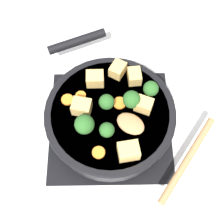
{
  "coord_description": "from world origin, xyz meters",
  "views": [
    {
      "loc": [
        0.0,
        0.31,
        0.75
      ],
      "look_at": [
        0.0,
        0.0,
        0.08
      ],
      "focal_mm": 50.0,
      "sensor_mm": 36.0,
      "label": 1
    }
  ],
  "objects": [
    {
      "name": "ground_plane",
      "position": [
        0.0,
        0.0,
        0.0
      ],
      "size": [
        2.4,
        2.4,
        0.0
      ],
      "primitive_type": "plane",
      "color": "white"
    },
    {
      "name": "front_burner_grate",
      "position": [
        0.0,
        0.0,
        0.01
      ],
      "size": [
        0.31,
        0.31,
        0.03
      ],
      "color": "black",
      "rests_on": "ground_plane"
    },
    {
      "name": "skillet_pan",
      "position": [
        0.0,
        -0.0,
        0.06
      ],
      "size": [
        0.32,
        0.42,
        0.05
      ],
      "color": "black",
      "rests_on": "front_burner_grate"
    },
    {
      "name": "wooden_spoon",
      "position": [
        -0.11,
        0.08,
        0.09
      ],
      "size": [
        0.24,
        0.22,
        0.02
      ],
      "color": "#A87A4C",
      "rests_on": "skillet_pan"
    },
    {
      "name": "tofu_cube_center_large",
      "position": [
        -0.08,
        -0.01,
        0.1
      ],
      "size": [
        0.05,
        0.04,
        0.03
      ],
      "primitive_type": "cube",
      "rotation": [
        0.0,
        0.0,
        2.77
      ],
      "color": "tan",
      "rests_on": "skillet_pan"
    },
    {
      "name": "tofu_cube_near_handle",
      "position": [
        0.04,
        -0.08,
        0.1
      ],
      "size": [
        0.04,
        0.03,
        0.03
      ],
      "primitive_type": "cube",
      "rotation": [
        0.0,
        0.0,
        0.01
      ],
      "color": "tan",
      "rests_on": "skillet_pan"
    },
    {
      "name": "tofu_cube_east_chunk",
      "position": [
        0.07,
        -0.01,
        0.1
      ],
      "size": [
        0.05,
        0.04,
        0.03
      ],
      "primitive_type": "cube",
      "rotation": [
        0.0,
        0.0,
        6.08
      ],
      "color": "tan",
      "rests_on": "skillet_pan"
    },
    {
      "name": "tofu_cube_west_chunk",
      "position": [
        -0.06,
        -0.09,
        0.1
      ],
      "size": [
        0.03,
        0.04,
        0.03
      ],
      "primitive_type": "cube",
      "rotation": [
        0.0,
        0.0,
        1.67
      ],
      "color": "tan",
      "rests_on": "skillet_pan"
    },
    {
      "name": "tofu_cube_back_piece",
      "position": [
        -0.02,
        -0.11,
        0.1
      ],
      "size": [
        0.05,
        0.05,
        0.03
      ],
      "primitive_type": "cube",
      "rotation": [
        0.0,
        0.0,
        1.05
      ],
      "color": "tan",
      "rests_on": "skillet_pan"
    },
    {
      "name": "tofu_cube_front_piece",
      "position": [
        -0.04,
        0.1,
        0.1
      ],
      "size": [
        0.05,
        0.04,
        0.04
      ],
      "primitive_type": "cube",
      "rotation": [
        0.0,
        0.0,
        0.16
      ],
      "color": "tan",
      "rests_on": "skillet_pan"
    },
    {
      "name": "broccoli_floret_near_spoon",
      "position": [
        -0.1,
        -0.05,
        0.11
      ],
      "size": [
        0.04,
        0.04,
        0.04
      ],
      "color": "#709956",
      "rests_on": "skillet_pan"
    },
    {
      "name": "broccoli_floret_center_top",
      "position": [
        0.01,
        -0.01,
        0.11
      ],
      "size": [
        0.04,
        0.04,
        0.04
      ],
      "color": "#709956",
      "rests_on": "skillet_pan"
    },
    {
      "name": "broccoli_floret_east_rim",
      "position": [
        0.01,
        0.06,
        0.1
      ],
      "size": [
        0.03,
        0.03,
        0.04
      ],
      "color": "#709956",
      "rests_on": "skillet_pan"
    },
    {
      "name": "broccoli_floret_west_rim",
      "position": [
        0.06,
        0.04,
        0.11
      ],
      "size": [
        0.05,
        0.05,
        0.05
      ],
      "color": "#709956",
      "rests_on": "skillet_pan"
    },
    {
      "name": "broccoli_floret_north_edge",
      "position": [
        -0.05,
        -0.02,
        0.11
      ],
      "size": [
        0.04,
        0.04,
        0.05
      ],
      "color": "#709956",
      "rests_on": "skillet_pan"
    },
    {
      "name": "carrot_slice_orange_thin",
      "position": [
        0.07,
        -0.04,
        0.08
      ],
      "size": [
        0.02,
        0.02,
        0.01
      ],
      "primitive_type": "cylinder",
      "color": "orange",
      "rests_on": "skillet_pan"
    },
    {
      "name": "carrot_slice_near_center",
      "position": [
        0.1,
        -0.03,
        0.08
      ],
      "size": [
        0.03,
        0.03,
        0.01
      ],
      "primitive_type": "cylinder",
      "color": "orange",
      "rests_on": "skillet_pan"
    },
    {
      "name": "carrot_slice_edge_slice",
      "position": [
        -0.02,
        -0.02,
        0.08
      ],
      "size": [
        0.03,
        0.03,
        0.01
      ],
      "primitive_type": "cylinder",
      "color": "orange",
      "rests_on": "skillet_pan"
    },
    {
      "name": "carrot_slice_under_broccoli",
      "position": [
        0.03,
        0.1,
        0.08
      ],
      "size": [
        0.03,
        0.03,
        0.01
      ],
      "primitive_type": "cylinder",
      "color": "orange",
      "rests_on": "skillet_pan"
    }
  ]
}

